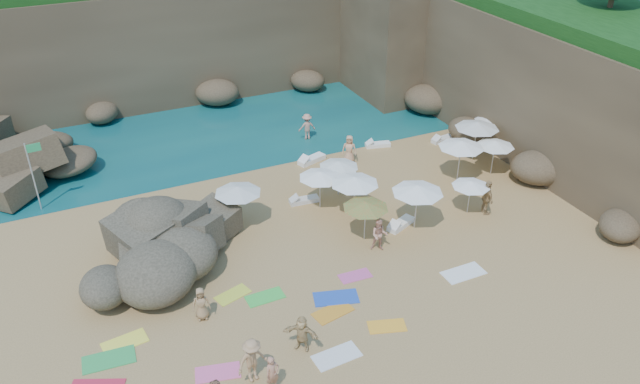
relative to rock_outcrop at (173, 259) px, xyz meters
name	(u,v)px	position (x,y,z in m)	size (l,w,h in m)	color
ground	(308,270)	(5.36, -3.38, 0.00)	(120.00, 120.00, 0.00)	tan
seawater	(162,69)	(5.36, 26.62, 0.00)	(120.00, 120.00, 0.00)	#0C4751
cliff_back	(197,34)	(7.36, 21.62, 4.00)	(44.00, 8.00, 8.00)	brown
cliff_right	(531,71)	(24.36, 4.62, 4.00)	(8.00, 30.00, 8.00)	brown
cliff_corner	(404,27)	(22.36, 16.62, 4.00)	(10.00, 12.00, 8.00)	brown
rock_promontory	(28,167)	(-5.64, 12.62, 0.00)	(12.00, 7.00, 2.00)	brown
rock_outcrop	(173,259)	(0.00, 0.00, 0.00)	(7.19, 5.39, 2.88)	brown
flag_pole	(33,168)	(-5.13, 7.27, 2.44)	(0.74, 0.11, 3.82)	silver
parasol_0	(238,190)	(3.77, 1.44, 2.04)	(2.35, 2.35, 2.22)	silver
parasol_1	(320,175)	(8.14, 1.30, 1.95)	(2.24, 2.24, 2.12)	silver
parasol_2	(339,164)	(9.61, 2.10, 1.86)	(2.14, 2.14, 2.03)	silver
parasol_3	(493,119)	(20.80, 3.40, 1.90)	(2.19, 2.19, 2.07)	silver
parasol_4	(477,125)	(18.81, 2.39, 2.26)	(2.60, 2.60, 2.46)	silver
parasol_5	(355,180)	(9.32, -0.27, 2.14)	(2.46, 2.46, 2.33)	silver
parasol_6	(366,205)	(8.87, -2.26, 1.93)	(2.22, 2.22, 2.10)	silver
parasol_7	(495,144)	(18.70, 0.53, 1.90)	(2.19, 2.19, 2.07)	silver
parasol_8	(461,144)	(16.50, 0.75, 2.22)	(2.55, 2.55, 2.42)	silver
parasol_9	(418,189)	(11.63, -2.43, 2.22)	(2.55, 2.55, 2.42)	silver
parasol_11	(471,184)	(14.89, -2.39, 1.70)	(1.96, 1.96, 1.86)	silver
lounger_0	(312,160)	(9.85, 6.19, 0.14)	(1.79, 0.60, 0.28)	white
lounger_1	(378,145)	(14.47, 6.33, 0.12)	(1.56, 0.52, 0.24)	white
lounger_2	(442,139)	(18.60, 5.28, 0.12)	(1.55, 0.52, 0.24)	silver
lounger_3	(304,200)	(7.57, 2.09, 0.12)	(1.58, 0.53, 0.25)	silver
lounger_4	(339,173)	(10.60, 4.01, 0.15)	(1.96, 0.65, 0.30)	white
lounger_5	(401,224)	(11.05, -2.08, 0.13)	(1.66, 0.55, 0.26)	white
towel_1	(218,373)	(-0.15, -7.66, 0.01)	(1.65, 0.83, 0.03)	#F35E96
towel_2	(333,312)	(5.15, -6.44, 0.01)	(1.68, 0.84, 0.03)	orange
towel_3	(109,360)	(-3.69, -5.30, 0.02)	(1.94, 0.97, 0.03)	green
towel_4	(125,342)	(-2.99, -4.62, 0.02)	(1.71, 0.85, 0.03)	#FFF343
towel_5	(337,356)	(4.19, -8.75, 0.02)	(1.82, 0.91, 0.03)	silver
towel_8	(336,298)	(5.66, -5.69, 0.02)	(1.90, 0.95, 0.03)	#214BB5
towel_9	(355,276)	(7.10, -4.70, 0.01)	(1.45, 0.73, 0.03)	#D65393
towel_10	(387,326)	(6.75, -8.12, 0.01)	(1.52, 0.76, 0.03)	#FFA728
towel_11	(265,297)	(2.93, -4.37, 0.01)	(1.63, 0.82, 0.03)	green
towel_12	(233,295)	(1.72, -3.64, 0.01)	(1.51, 0.75, 0.03)	#CFD738
towel_13	(463,273)	(11.63, -6.56, 0.02)	(1.95, 0.97, 0.03)	white
person_stand_2	(307,127)	(10.88, 9.22, 0.86)	(1.10, 0.46, 1.71)	tan
person_stand_3	(487,198)	(15.63, -2.87, 0.96)	(1.12, 0.47, 1.91)	#A68353
person_stand_4	(349,149)	(11.83, 5.16, 0.88)	(0.86, 0.47, 1.76)	#E2A276
person_stand_5	(144,219)	(-0.67, 2.79, 0.74)	(1.38, 0.40, 1.48)	tan
person_lie_0	(253,375)	(0.95, -8.52, 0.25)	(1.20, 1.85, 0.49)	tan
person_lie_2	(203,315)	(0.16, -4.54, 0.20)	(0.73, 1.48, 0.40)	#A57E52
person_lie_3	(302,345)	(3.16, -7.82, 0.20)	(1.41, 1.52, 0.41)	tan
person_lie_5	(379,244)	(9.04, -3.37, 0.31)	(0.79, 1.62, 0.61)	tan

